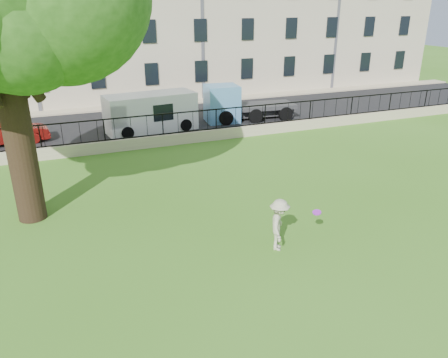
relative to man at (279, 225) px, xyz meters
name	(u,v)px	position (x,y,z in m)	size (l,w,h in m)	color
ground	(267,258)	(-0.58, -0.38, -0.83)	(120.00, 120.00, 0.00)	#3C721B
retaining_wall	(164,140)	(-0.58, 11.62, -0.53)	(50.00, 0.40, 0.60)	tan
iron_railing	(163,124)	(-0.58, 11.62, 0.33)	(50.00, 0.05, 1.13)	black
street	(145,124)	(-0.58, 16.32, -0.82)	(60.00, 9.00, 0.01)	black
sidewalk	(129,107)	(-0.58, 21.52, -0.77)	(60.00, 1.40, 0.12)	tan
building_row	(109,5)	(-0.58, 27.19, 6.09)	(56.40, 10.40, 13.80)	beige
man	(279,225)	(0.00, 0.00, 0.00)	(1.07, 0.61, 1.65)	#B3AF91
frisbee	(317,212)	(1.21, -0.16, 0.27)	(0.27, 0.27, 0.03)	purple
red_sedan	(11,132)	(-8.07, 15.02, -0.20)	(1.33, 3.81, 1.25)	maroon
white_van	(151,112)	(-0.49, 14.77, 0.27)	(5.22, 2.04, 2.19)	white
blue_truck	(248,102)	(5.92, 15.02, 0.33)	(5.50, 1.95, 2.30)	#5694CB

